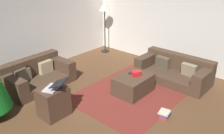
{
  "coord_description": "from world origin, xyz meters",
  "views": [
    {
      "loc": [
        -2.88,
        -2.48,
        2.7
      ],
      "look_at": [
        0.51,
        0.46,
        0.75
      ],
      "focal_mm": 37.92,
      "sensor_mm": 36.0,
      "label": 1
    }
  ],
  "objects_px": {
    "couch_left": "(37,76)",
    "side_table": "(53,102)",
    "corner_lamp": "(105,10)",
    "laptop": "(54,86)",
    "book_stack": "(165,114)",
    "tv_remote": "(132,74)",
    "gift_box": "(136,74)",
    "ottoman": "(133,84)",
    "couch_right": "(174,71)"
  },
  "relations": [
    {
      "from": "couch_left",
      "to": "side_table",
      "type": "xyz_separation_m",
      "value": [
        -0.49,
        -1.35,
        0.04
      ]
    },
    {
      "from": "corner_lamp",
      "to": "laptop",
      "type": "bearing_deg",
      "value": -151.77
    },
    {
      "from": "couch_left",
      "to": "book_stack",
      "type": "distance_m",
      "value": 3.12
    },
    {
      "from": "tv_remote",
      "to": "laptop",
      "type": "relative_size",
      "value": 0.32
    },
    {
      "from": "gift_box",
      "to": "side_table",
      "type": "distance_m",
      "value": 1.9
    },
    {
      "from": "tv_remote",
      "to": "corner_lamp",
      "type": "bearing_deg",
      "value": 24.42
    },
    {
      "from": "ottoman",
      "to": "tv_remote",
      "type": "xyz_separation_m",
      "value": [
        0.07,
        0.09,
        0.22
      ]
    },
    {
      "from": "ottoman",
      "to": "gift_box",
      "type": "bearing_deg",
      "value": -34.03
    },
    {
      "from": "ottoman",
      "to": "laptop",
      "type": "distance_m",
      "value": 1.84
    },
    {
      "from": "couch_left",
      "to": "couch_right",
      "type": "relative_size",
      "value": 0.9
    },
    {
      "from": "side_table",
      "to": "corner_lamp",
      "type": "height_order",
      "value": "corner_lamp"
    },
    {
      "from": "couch_left",
      "to": "book_stack",
      "type": "bearing_deg",
      "value": 103.64
    },
    {
      "from": "ottoman",
      "to": "side_table",
      "type": "relative_size",
      "value": 1.48
    },
    {
      "from": "tv_remote",
      "to": "corner_lamp",
      "type": "relative_size",
      "value": 0.1
    },
    {
      "from": "gift_box",
      "to": "tv_remote",
      "type": "bearing_deg",
      "value": 81.67
    },
    {
      "from": "gift_box",
      "to": "corner_lamp",
      "type": "relative_size",
      "value": 0.13
    },
    {
      "from": "side_table",
      "to": "laptop",
      "type": "height_order",
      "value": "laptop"
    },
    {
      "from": "couch_left",
      "to": "ottoman",
      "type": "distance_m",
      "value": 2.33
    },
    {
      "from": "ottoman",
      "to": "corner_lamp",
      "type": "relative_size",
      "value": 0.53
    },
    {
      "from": "side_table",
      "to": "corner_lamp",
      "type": "bearing_deg",
      "value": 27.39
    },
    {
      "from": "ottoman",
      "to": "gift_box",
      "type": "height_order",
      "value": "gift_box"
    },
    {
      "from": "ottoman",
      "to": "side_table",
      "type": "bearing_deg",
      "value": 159.85
    },
    {
      "from": "couch_left",
      "to": "couch_right",
      "type": "bearing_deg",
      "value": 133.36
    },
    {
      "from": "couch_left",
      "to": "side_table",
      "type": "bearing_deg",
      "value": 67.55
    },
    {
      "from": "gift_box",
      "to": "ottoman",
      "type": "bearing_deg",
      "value": 145.97
    },
    {
      "from": "couch_right",
      "to": "side_table",
      "type": "height_order",
      "value": "couch_right"
    },
    {
      "from": "side_table",
      "to": "book_stack",
      "type": "height_order",
      "value": "side_table"
    },
    {
      "from": "couch_left",
      "to": "gift_box",
      "type": "bearing_deg",
      "value": 119.92
    },
    {
      "from": "couch_left",
      "to": "side_table",
      "type": "relative_size",
      "value": 2.77
    },
    {
      "from": "tv_remote",
      "to": "laptop",
      "type": "distance_m",
      "value": 1.84
    },
    {
      "from": "laptop",
      "to": "couch_right",
      "type": "bearing_deg",
      "value": -18.49
    },
    {
      "from": "ottoman",
      "to": "book_stack",
      "type": "distance_m",
      "value": 1.09
    },
    {
      "from": "couch_left",
      "to": "couch_right",
      "type": "distance_m",
      "value": 3.4
    },
    {
      "from": "side_table",
      "to": "book_stack",
      "type": "xyz_separation_m",
      "value": [
        1.35,
        -1.65,
        -0.23
      ]
    },
    {
      "from": "gift_box",
      "to": "tv_remote",
      "type": "relative_size",
      "value": 1.26
    },
    {
      "from": "tv_remote",
      "to": "laptop",
      "type": "bearing_deg",
      "value": 133.73
    },
    {
      "from": "corner_lamp",
      "to": "side_table",
      "type": "bearing_deg",
      "value": -152.61
    },
    {
      "from": "couch_right",
      "to": "book_stack",
      "type": "xyz_separation_m",
      "value": [
        -1.57,
        -0.62,
        -0.19
      ]
    },
    {
      "from": "couch_right",
      "to": "ottoman",
      "type": "relative_size",
      "value": 2.08
    },
    {
      "from": "tv_remote",
      "to": "book_stack",
      "type": "height_order",
      "value": "tv_remote"
    },
    {
      "from": "ottoman",
      "to": "gift_box",
      "type": "xyz_separation_m",
      "value": [
        0.05,
        -0.03,
        0.26
      ]
    },
    {
      "from": "gift_box",
      "to": "book_stack",
      "type": "bearing_deg",
      "value": -112.82
    },
    {
      "from": "gift_box",
      "to": "book_stack",
      "type": "height_order",
      "value": "gift_box"
    },
    {
      "from": "laptop",
      "to": "corner_lamp",
      "type": "height_order",
      "value": "corner_lamp"
    },
    {
      "from": "gift_box",
      "to": "book_stack",
      "type": "xyz_separation_m",
      "value": [
        -0.41,
        -0.98,
        -0.41
      ]
    },
    {
      "from": "ottoman",
      "to": "book_stack",
      "type": "bearing_deg",
      "value": -109.72
    },
    {
      "from": "gift_box",
      "to": "laptop",
      "type": "relative_size",
      "value": 0.41
    },
    {
      "from": "tv_remote",
      "to": "side_table",
      "type": "height_order",
      "value": "side_table"
    },
    {
      "from": "tv_remote",
      "to": "book_stack",
      "type": "xyz_separation_m",
      "value": [
        -0.43,
        -1.11,
        -0.37
      ]
    },
    {
      "from": "ottoman",
      "to": "couch_left",
      "type": "bearing_deg",
      "value": 121.68
    }
  ]
}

